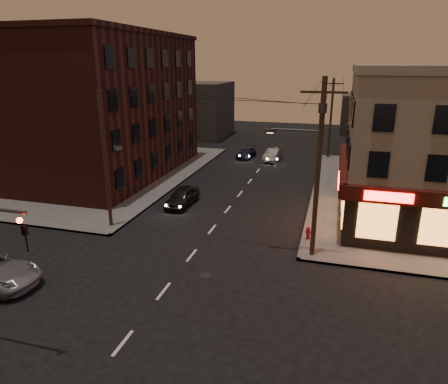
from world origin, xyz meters
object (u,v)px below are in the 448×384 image
(sedan_near, at_px, (182,197))
(fire_hydrant, at_px, (308,232))
(sedan_mid, at_px, (273,155))
(sedan_far, at_px, (246,153))

(sedan_near, height_order, fire_hydrant, sedan_near)
(sedan_near, height_order, sedan_mid, sedan_near)
(sedan_mid, relative_size, fire_hydrant, 4.90)
(sedan_near, distance_m, sedan_far, 17.72)
(sedan_near, xyz_separation_m, sedan_far, (1.17, 17.68, -0.13))
(sedan_mid, bearing_deg, sedan_far, 175.94)
(sedan_near, bearing_deg, fire_hydrant, -20.50)
(sedan_mid, height_order, sedan_far, sedan_mid)
(sedan_near, distance_m, fire_hydrant, 10.91)
(sedan_near, bearing_deg, sedan_mid, 76.95)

